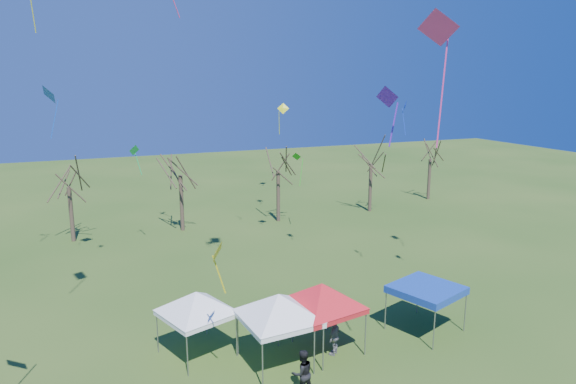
% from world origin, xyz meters
% --- Properties ---
extents(ground, '(140.00, 140.00, 0.00)m').
position_xyz_m(ground, '(0.00, 0.00, 0.00)').
color(ground, '#2A4B18').
rests_on(ground, ground).
extents(tree_1, '(3.42, 3.42, 7.54)m').
position_xyz_m(tree_1, '(-10.77, 24.65, 5.79)').
color(tree_1, '#3D2D21').
rests_on(tree_1, ground).
extents(tree_2, '(3.71, 3.71, 8.18)m').
position_xyz_m(tree_2, '(-2.37, 24.38, 6.29)').
color(tree_2, '#3D2D21').
rests_on(tree_2, ground).
extents(tree_3, '(3.59, 3.59, 7.91)m').
position_xyz_m(tree_3, '(6.03, 24.04, 6.08)').
color(tree_3, '#3D2D21').
rests_on(tree_3, ground).
extents(tree_4, '(3.58, 3.58, 7.89)m').
position_xyz_m(tree_4, '(15.36, 24.00, 6.06)').
color(tree_4, '#3D2D21').
rests_on(tree_4, ground).
extents(tree_5, '(3.39, 3.39, 7.46)m').
position_xyz_m(tree_5, '(23.72, 26.07, 5.73)').
color(tree_5, '#3D2D21').
rests_on(tree_5, ground).
extents(tent_white_west, '(3.72, 3.72, 3.47)m').
position_xyz_m(tent_white_west, '(-5.58, 4.37, 2.80)').
color(tent_white_west, gray).
rests_on(tent_white_west, ground).
extents(tent_white_mid, '(4.25, 4.25, 3.76)m').
position_xyz_m(tent_white_mid, '(-2.49, 2.21, 3.04)').
color(tent_white_mid, gray).
rests_on(tent_white_mid, ground).
extents(tent_red, '(4.23, 4.23, 3.79)m').
position_xyz_m(tent_red, '(-0.29, 2.51, 3.06)').
color(tent_red, gray).
rests_on(tent_red, ground).
extents(tent_blue, '(3.76, 3.76, 2.32)m').
position_xyz_m(tent_blue, '(5.33, 2.31, 2.13)').
color(tent_blue, gray).
rests_on(tent_blue, ground).
extents(person_grey, '(1.04, 0.98, 1.73)m').
position_xyz_m(person_grey, '(0.12, 1.97, 0.87)').
color(person_grey, slate).
rests_on(person_grey, ground).
extents(person_dark, '(0.96, 0.76, 1.90)m').
position_xyz_m(person_dark, '(-2.48, -0.29, 0.95)').
color(person_dark, black).
rests_on(person_dark, ground).
extents(kite_22, '(1.04, 1.03, 2.69)m').
position_xyz_m(kite_22, '(6.38, 20.72, 6.09)').
color(kite_22, '#1EA619').
rests_on(kite_22, ground).
extents(kite_13, '(0.96, 0.87, 2.24)m').
position_xyz_m(kite_13, '(-6.21, 20.73, 7.30)').
color(kite_13, green).
rests_on(kite_13, ground).
extents(kite_27, '(0.90, 1.07, 2.34)m').
position_xyz_m(kite_27, '(1.28, 0.22, 11.52)').
color(kite_27, '#581AB7').
rests_on(kite_27, ground).
extents(kite_12, '(0.74, 0.97, 3.05)m').
position_xyz_m(kite_12, '(16.18, 20.25, 10.03)').
color(kite_12, '#163BEE').
rests_on(kite_12, ground).
extents(kite_2, '(1.41, 1.66, 3.53)m').
position_xyz_m(kite_2, '(-11.32, 20.71, 11.28)').
color(kite_2, blue).
rests_on(kite_2, ground).
extents(kite_19, '(0.95, 0.77, 2.29)m').
position_xyz_m(kite_19, '(3.92, 17.65, 10.16)').
color(kite_19, '#C7D716').
rests_on(kite_19, ground).
extents(kite_5, '(1.56, 1.68, 4.54)m').
position_xyz_m(kite_5, '(1.31, -2.55, 13.82)').
color(kite_5, '#E73386').
rests_on(kite_5, ground).
extents(kite_1, '(0.88, 1.05, 2.18)m').
position_xyz_m(kite_1, '(-5.48, 0.79, 5.97)').
color(kite_1, yellow).
rests_on(kite_1, ground).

